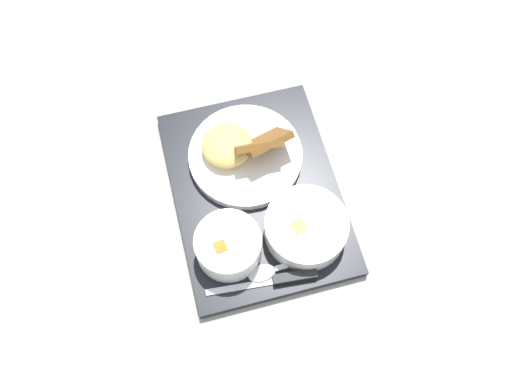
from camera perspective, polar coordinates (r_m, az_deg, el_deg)
The scene contains 7 objects.
ground_plane at distance 1.00m, azimuth -0.00°, elevation -1.17°, with size 4.00×4.00×0.00m, color #ADA89E.
serving_tray at distance 0.99m, azimuth -0.00°, elevation -0.95°, with size 0.41×0.31×0.02m.
bowl_salad at distance 0.91m, azimuth -2.95°, elevation -6.53°, with size 0.11×0.11×0.06m.
bowl_soup at distance 0.93m, azimuth 5.28°, elevation -4.64°, with size 0.14×0.14×0.05m.
plate_main at distance 1.00m, azimuth -1.42°, elevation 3.32°, with size 0.21×0.21×0.08m.
knife at distance 0.93m, azimuth 3.16°, elevation -10.00°, with size 0.04×0.19×0.02m.
spoon at distance 0.93m, azimuth 2.05°, elevation -9.06°, with size 0.03×0.14×0.01m.
Camera 1 is at (-0.38, 0.11, 0.92)m, focal length 38.00 mm.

